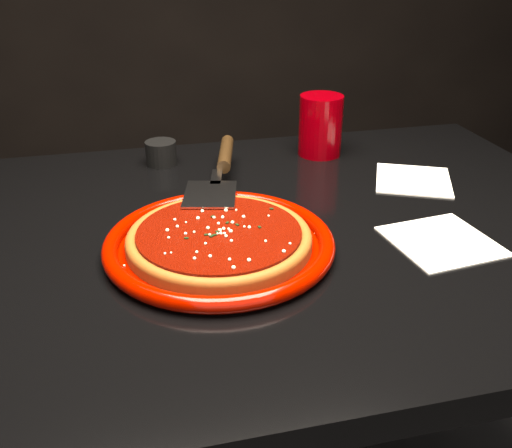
{
  "coord_description": "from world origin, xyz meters",
  "views": [
    {
      "loc": [
        -0.16,
        -0.75,
        1.15
      ],
      "look_at": [
        0.01,
        -0.03,
        0.77
      ],
      "focal_mm": 40.0,
      "sensor_mm": 36.0,
      "label": 1
    }
  ],
  "objects_px": {
    "plate": "(219,243)",
    "ramekin": "(161,153)",
    "table": "(246,409)",
    "pizza_server": "(220,169)",
    "cup": "(320,125)"
  },
  "relations": [
    {
      "from": "table",
      "to": "cup",
      "type": "relative_size",
      "value": 10.06
    },
    {
      "from": "ramekin",
      "to": "plate",
      "type": "bearing_deg",
      "value": -82.19
    },
    {
      "from": "cup",
      "to": "table",
      "type": "bearing_deg",
      "value": -127.98
    },
    {
      "from": "plate",
      "to": "table",
      "type": "bearing_deg",
      "value": 52.39
    },
    {
      "from": "cup",
      "to": "plate",
      "type": "bearing_deg",
      "value": -127.91
    },
    {
      "from": "pizza_server",
      "to": "ramekin",
      "type": "bearing_deg",
      "value": 132.42
    },
    {
      "from": "table",
      "to": "plate",
      "type": "distance_m",
      "value": 0.39
    },
    {
      "from": "table",
      "to": "pizza_server",
      "type": "distance_m",
      "value": 0.44
    },
    {
      "from": "plate",
      "to": "ramekin",
      "type": "height_order",
      "value": "ramekin"
    },
    {
      "from": "pizza_server",
      "to": "ramekin",
      "type": "distance_m",
      "value": 0.18
    },
    {
      "from": "table",
      "to": "plate",
      "type": "height_order",
      "value": "plate"
    },
    {
      "from": "ramekin",
      "to": "table",
      "type": "bearing_deg",
      "value": -71.84
    },
    {
      "from": "table",
      "to": "pizza_server",
      "type": "bearing_deg",
      "value": 94.25
    },
    {
      "from": "pizza_server",
      "to": "ramekin",
      "type": "relative_size",
      "value": 5.8
    },
    {
      "from": "cup",
      "to": "pizza_server",
      "type": "bearing_deg",
      "value": -148.22
    }
  ]
}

